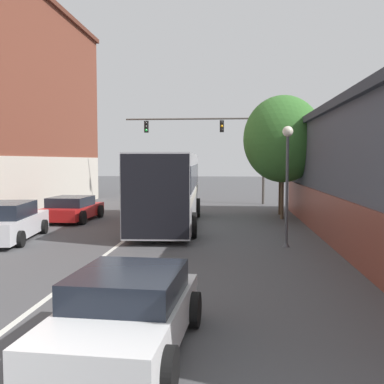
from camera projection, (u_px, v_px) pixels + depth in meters
The scene contains 9 objects.
lane_center_line at pixel (141, 228), 19.80m from camera, with size 0.14×43.29×0.01m.
bus at pixel (168, 186), 20.41m from camera, with size 3.14×10.37×3.28m.
hatchback_foreground at pixel (126, 313), 7.05m from camera, with size 2.23×3.92×1.23m.
parked_car_left_near at pixel (9, 222), 16.76m from camera, with size 2.36×4.83×1.44m.
parked_car_left_mid at pixel (72, 209), 22.25m from camera, with size 2.28×4.24×1.21m.
traffic_signal_gantry at pixel (220, 138), 30.76m from camera, with size 9.62×0.36×6.14m.
street_lamp at pixel (287, 170), 15.37m from camera, with size 0.36×0.36×4.16m.
street_tree_near at pixel (281, 149), 24.62m from camera, with size 2.96×2.66×5.27m.
street_tree_far at pixel (283, 139), 22.71m from camera, with size 4.00×3.60×6.27m.
Camera 1 is at (3.97, -3.72, 2.99)m, focal length 42.00 mm.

